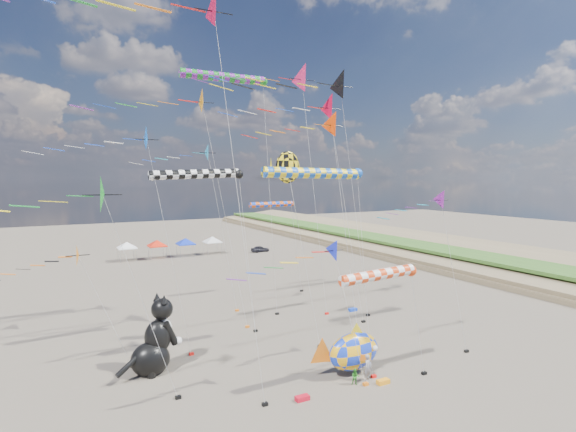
% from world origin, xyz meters
% --- Properties ---
extents(ground, '(260.00, 260.00, 0.00)m').
position_xyz_m(ground, '(0.00, 0.00, 0.00)').
color(ground, brown).
rests_on(ground, ground).
extents(delta_kite_0, '(11.38, 2.33, 14.36)m').
position_xyz_m(delta_kite_0, '(-14.84, 8.68, 12.91)').
color(delta_kite_0, '#169B26').
rests_on(delta_kite_0, ground).
extents(delta_kite_1, '(10.78, 2.02, 17.96)m').
position_xyz_m(delta_kite_1, '(-12.17, 15.24, 16.60)').
color(delta_kite_1, blue).
rests_on(delta_kite_1, ground).
extents(delta_kite_2, '(10.65, 1.87, 17.53)m').
position_xyz_m(delta_kite_2, '(-5.01, 24.55, 16.21)').
color(delta_kite_2, '#26A7DA').
rests_on(delta_kite_2, ground).
extents(delta_kite_3, '(13.51, 2.39, 21.82)m').
position_xyz_m(delta_kite_3, '(-6.28, 19.20, 20.31)').
color(delta_kite_3, orange).
rests_on(delta_kite_3, ground).
extents(delta_kite_4, '(13.65, 3.22, 25.46)m').
position_xyz_m(delta_kite_4, '(4.27, 19.15, 23.64)').
color(delta_kite_4, '#DD215A').
rests_on(delta_kite_4, ground).
extents(delta_kite_5, '(13.04, 2.76, 21.87)m').
position_xyz_m(delta_kite_5, '(5.51, 15.30, 20.23)').
color(delta_kite_5, red).
rests_on(delta_kite_5, ground).
extents(delta_kite_6, '(7.78, 1.76, 9.53)m').
position_xyz_m(delta_kite_6, '(-15.62, 15.06, 8.31)').
color(delta_kite_6, orange).
rests_on(delta_kite_6, ground).
extents(delta_kite_7, '(9.42, 1.60, 10.19)m').
position_xyz_m(delta_kite_7, '(-2.85, 4.53, 8.94)').
color(delta_kite_7, '#1A2AE2').
rests_on(delta_kite_7, ground).
extents(delta_kite_8, '(10.66, 2.23, 19.30)m').
position_xyz_m(delta_kite_8, '(0.95, 10.55, 17.89)').
color(delta_kite_8, '#FF3E06').
rests_on(delta_kite_8, ground).
extents(delta_kite_9, '(8.30, 1.67, 13.25)m').
position_xyz_m(delta_kite_9, '(8.49, 5.33, 12.01)').
color(delta_kite_9, purple).
rests_on(delta_kite_9, ground).
extents(delta_kite_10, '(13.66, 2.55, 24.93)m').
position_xyz_m(delta_kite_10, '(-9.74, 5.27, 23.34)').
color(delta_kite_10, red).
rests_on(delta_kite_10, ground).
extents(delta_kite_11, '(16.17, 3.11, 24.10)m').
position_xyz_m(delta_kite_11, '(5.86, 16.70, 22.32)').
color(delta_kite_11, black).
rests_on(delta_kite_11, ground).
extents(windsock_0, '(10.31, 0.88, 14.85)m').
position_xyz_m(windsock_0, '(1.51, 11.38, 14.37)').
color(windsock_0, blue).
rests_on(windsock_0, ground).
extents(windsock_1, '(9.35, 0.80, 14.76)m').
position_xyz_m(windsock_1, '(-6.02, 17.80, 14.30)').
color(windsock_1, black).
rests_on(windsock_1, ground).
extents(windsock_2, '(7.45, 0.78, 8.09)m').
position_xyz_m(windsock_2, '(1.92, 3.91, 7.65)').
color(windsock_2, red).
rests_on(windsock_2, ground).
extents(windsock_3, '(9.77, 0.91, 23.82)m').
position_xyz_m(windsock_3, '(-2.10, 21.51, 23.29)').
color(windsock_3, '#177F21').
rests_on(windsock_3, ground).
extents(windsock_4, '(7.01, 0.68, 11.28)m').
position_xyz_m(windsock_4, '(6.10, 28.51, 10.85)').
color(windsock_4, '#D64A0F').
rests_on(windsock_4, ground).
extents(angelfish_kite, '(3.74, 3.02, 16.24)m').
position_xyz_m(angelfish_kite, '(-0.09, 13.80, 14.80)').
color(angelfish_kite, yellow).
rests_on(angelfish_kite, ground).
extents(cat_inflatable, '(4.66, 3.41, 5.67)m').
position_xyz_m(cat_inflatable, '(-11.02, 13.33, 2.83)').
color(cat_inflatable, black).
rests_on(cat_inflatable, ground).
extents(fish_inflatable, '(5.52, 2.66, 3.84)m').
position_xyz_m(fish_inflatable, '(1.35, 6.22, 1.76)').
color(fish_inflatable, blue).
rests_on(fish_inflatable, ground).
extents(person_adult, '(0.78, 0.64, 1.85)m').
position_xyz_m(person_adult, '(1.76, 5.07, 0.92)').
color(person_adult, gray).
rests_on(person_adult, ground).
extents(child_green, '(0.69, 0.64, 1.13)m').
position_xyz_m(child_green, '(0.57, 4.91, 0.56)').
color(child_green, '#2D8B25').
rests_on(child_green, ground).
extents(child_blue, '(0.49, 0.63, 0.99)m').
position_xyz_m(child_blue, '(1.40, 7.00, 0.49)').
color(child_blue, '#1F4890').
rests_on(child_blue, ground).
extents(kite_bag_0, '(0.90, 0.44, 0.30)m').
position_xyz_m(kite_bag_0, '(3.20, 9.82, 0.15)').
color(kite_bag_0, black).
rests_on(kite_bag_0, ground).
extents(kite_bag_1, '(0.90, 0.44, 0.30)m').
position_xyz_m(kite_bag_1, '(2.36, 4.16, 0.15)').
color(kite_bag_1, orange).
rests_on(kite_bag_1, ground).
extents(kite_bag_2, '(0.90, 0.44, 0.30)m').
position_xyz_m(kite_bag_2, '(-3.67, 4.77, 0.15)').
color(kite_bag_2, red).
rests_on(kite_bag_2, ground).
extents(kite_bag_3, '(0.90, 0.44, 0.30)m').
position_xyz_m(kite_bag_3, '(10.59, 18.83, 0.15)').
color(kite_bag_3, blue).
rests_on(kite_bag_3, ground).
extents(tent_row, '(19.20, 4.20, 3.80)m').
position_xyz_m(tent_row, '(1.50, 60.00, 3.15)').
color(tent_row, white).
rests_on(tent_row, ground).
extents(parked_car, '(3.52, 1.48, 1.19)m').
position_xyz_m(parked_car, '(17.73, 58.00, 0.59)').
color(parked_car, '#26262D').
rests_on(parked_car, ground).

